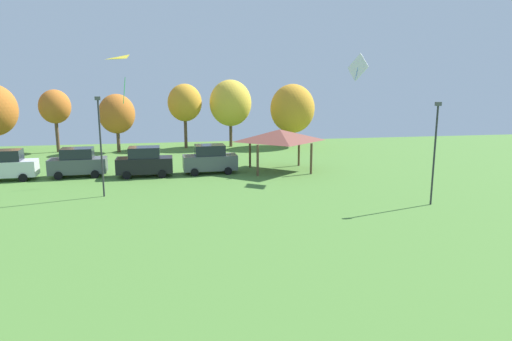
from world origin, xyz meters
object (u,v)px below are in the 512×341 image
object	(u,v)px
parked_car_leftmost	(5,165)
parked_car_second_from_left	(78,163)
treeline_tree_4	(230,103)
treeline_tree_5	(292,109)
treeline_tree_2	(117,114)
treeline_tree_3	(185,103)
light_post_1	(435,148)
park_pavilion	(280,135)
parked_car_third_from_left	(145,162)
light_post_0	(101,141)
kite_flying_4	(358,67)
treeline_tree_1	(55,107)
kite_flying_2	(130,65)
parked_car_rightmost_in_row	(210,159)

from	to	relation	value
parked_car_leftmost	parked_car_second_from_left	world-z (taller)	parked_car_leftmost
treeline_tree_4	treeline_tree_5	xyz separation A→B (m)	(7.18, -1.02, -0.66)
treeline_tree_2	treeline_tree_3	world-z (taller)	treeline_tree_3
light_post_1	treeline_tree_3	size ratio (longest dim) A/B	0.88
light_post_1	treeline_tree_4	bearing A→B (deg)	108.72
light_post_1	treeline_tree_4	xyz separation A→B (m)	(-9.36, 27.61, 1.46)
parked_car_second_from_left	park_pavilion	world-z (taller)	park_pavilion
parked_car_third_from_left	light_post_0	xyz separation A→B (m)	(-2.38, -6.23, 2.57)
kite_flying_4	treeline_tree_3	bearing A→B (deg)	126.51
parked_car_third_from_left	treeline_tree_1	world-z (taller)	treeline_tree_1
kite_flying_2	light_post_0	distance (m)	7.58
light_post_1	parked_car_leftmost	bearing A→B (deg)	156.92
parked_car_second_from_left	light_post_1	distance (m)	27.11
light_post_1	treeline_tree_3	bearing A→B (deg)	118.07
treeline_tree_3	parked_car_rightmost_in_row	bearing A→B (deg)	-83.95
park_pavilion	treeline_tree_4	size ratio (longest dim) A/B	0.76
parked_car_rightmost_in_row	treeline_tree_5	distance (m)	18.20
kite_flying_2	parked_car_rightmost_in_row	size ratio (longest dim) A/B	0.70
parked_car_second_from_left	parked_car_rightmost_in_row	world-z (taller)	parked_car_rightmost_in_row
parked_car_leftmost	treeline_tree_2	xyz separation A→B (m)	(7.14, 13.13, 2.97)
parked_car_second_from_left	treeline_tree_5	world-z (taller)	treeline_tree_5
park_pavilion	kite_flying_4	bearing A→B (deg)	-27.68
parked_car_third_from_left	treeline_tree_5	size ratio (longest dim) A/B	0.62
parked_car_third_from_left	treeline_tree_4	world-z (taller)	treeline_tree_4
kite_flying_4	light_post_1	size ratio (longest dim) A/B	0.34
treeline_tree_2	light_post_1	bearing A→B (deg)	-49.31
treeline_tree_2	treeline_tree_4	size ratio (longest dim) A/B	0.81
kite_flying_2	light_post_1	bearing A→B (deg)	-30.32
light_post_1	treeline_tree_5	bearing A→B (deg)	94.68
parked_car_second_from_left	parked_car_rightmost_in_row	distance (m)	10.72
treeline_tree_2	treeline_tree_3	size ratio (longest dim) A/B	0.86
parked_car_second_from_left	parked_car_third_from_left	world-z (taller)	parked_car_third_from_left
parked_car_leftmost	parked_car_rightmost_in_row	bearing A→B (deg)	-3.11
parked_car_second_from_left	treeline_tree_4	xyz separation A→B (m)	(14.37, 14.74, 3.94)
park_pavilion	light_post_1	xyz separation A→B (m)	(6.98, -12.45, 0.56)
parked_car_third_from_left	treeline_tree_4	xyz separation A→B (m)	(9.02, 15.58, 3.90)
kite_flying_4	parked_car_third_from_left	xyz separation A→B (m)	(-17.02, 2.53, -7.56)
parked_car_third_from_left	treeline_tree_3	xyz separation A→B (m)	(3.75, 15.40, 3.98)
parked_car_leftmost	parked_car_second_from_left	xyz separation A→B (m)	(5.35, 0.48, -0.03)
park_pavilion	light_post_1	bearing A→B (deg)	-60.72
parked_car_leftmost	treeline_tree_1	size ratio (longest dim) A/B	0.70
parked_car_third_from_left	parked_car_rightmost_in_row	size ratio (longest dim) A/B	0.98
parked_car_third_from_left	treeline_tree_3	bearing A→B (deg)	75.98
parked_car_third_from_left	kite_flying_4	bearing A→B (deg)	-8.78
light_post_0	treeline_tree_1	size ratio (longest dim) A/B	0.99
kite_flying_2	kite_flying_4	size ratio (longest dim) A/B	1.43
treeline_tree_4	treeline_tree_5	world-z (taller)	treeline_tree_4
parked_car_second_from_left	treeline_tree_1	xyz separation A→B (m)	(-4.74, 13.91, 3.75)
light_post_0	treeline_tree_2	distance (m)	19.76
park_pavilion	treeline_tree_4	distance (m)	15.48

